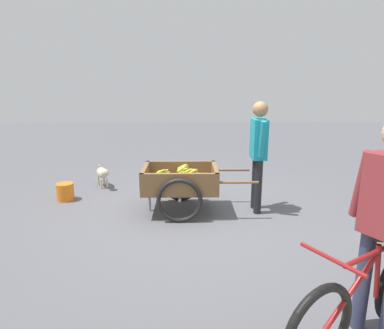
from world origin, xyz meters
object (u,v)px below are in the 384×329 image
plastic_bucket (65,192)px  bicycle (364,302)px  dog (103,173)px  vendor_person (258,147)px  fruit_cart (180,183)px

plastic_bucket → bicycle: bearing=136.3°
dog → plastic_bucket: dog is taller
vendor_person → dog: size_ratio=2.66×
vendor_person → plastic_bucket: vendor_person is taller
bicycle → plastic_bucket: bicycle is taller
vendor_person → plastic_bucket: bearing=-9.3°
vendor_person → dog: vendor_person is taller
fruit_cart → vendor_person: (-1.15, 0.01, 0.55)m
fruit_cart → plastic_bucket: fruit_cart is taller
plastic_bucket → vendor_person: bearing=170.7°
vendor_person → bicycle: (-0.23, 2.66, -0.64)m
fruit_cart → bicycle: (-1.38, 2.67, -0.09)m
vendor_person → bicycle: size_ratio=1.13×
fruit_cart → bicycle: size_ratio=1.13×
bicycle → vendor_person: bearing=-85.0°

